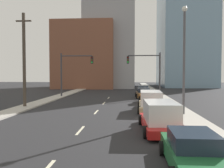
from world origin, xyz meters
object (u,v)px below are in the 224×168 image
object	(u,v)px
traffic_signal_right	(150,68)
sedan_green	(193,152)
sedan_brown	(143,93)
traffic_signal_left	(70,68)
street_lamp	(184,53)
sedan_teal	(143,90)
box_truck_red	(160,117)
sedan_orange	(148,97)
box_truck_tan	(151,101)
utility_pole_left_mid	(24,59)

from	to	relation	value
traffic_signal_right	sedan_green	xyz separation A→B (m)	(-0.69, -27.65, -3.64)
sedan_brown	traffic_signal_left	bearing A→B (deg)	174.33
traffic_signal_right	street_lamp	world-z (taller)	street_lamp
sedan_teal	sedan_brown	bearing A→B (deg)	-92.42
sedan_green	box_truck_red	bearing A→B (deg)	94.89
street_lamp	sedan_green	world-z (taller)	street_lamp
sedan_orange	sedan_teal	distance (m)	12.70
street_lamp	traffic_signal_left	bearing A→B (deg)	130.05
street_lamp	sedan_green	distance (m)	12.82
box_truck_tan	sedan_teal	distance (m)	19.11
traffic_signal_right	sedan_brown	bearing A→B (deg)	-143.99
traffic_signal_right	sedan_green	distance (m)	27.90
utility_pole_left_mid	traffic_signal_left	bearing A→B (deg)	81.15
sedan_green	box_truck_tan	bearing A→B (deg)	91.90
traffic_signal_right	sedan_orange	size ratio (longest dim) A/B	1.46
traffic_signal_right	sedan_teal	bearing A→B (deg)	97.57
box_truck_red	sedan_brown	xyz separation A→B (m)	(0.10, 20.99, -0.22)
box_truck_red	sedan_teal	bearing A→B (deg)	87.50
street_lamp	sedan_green	bearing A→B (deg)	-100.38
traffic_signal_right	utility_pole_left_mid	bearing A→B (deg)	-138.76
utility_pole_left_mid	box_truck_tan	bearing A→B (deg)	-6.88
traffic_signal_left	sedan_green	world-z (taller)	traffic_signal_left
street_lamp	box_truck_tan	size ratio (longest dim) A/B	1.40
box_truck_red	sedan_brown	size ratio (longest dim) A/B	1.28
traffic_signal_left	utility_pole_left_mid	bearing A→B (deg)	-98.85
traffic_signal_left	box_truck_tan	bearing A→B (deg)	-51.46
traffic_signal_left	traffic_signal_right	bearing A→B (deg)	0.00
sedan_green	sedan_orange	bearing A→B (deg)	90.65
box_truck_tan	sedan_brown	bearing A→B (deg)	92.21
box_truck_tan	traffic_signal_right	bearing A→B (deg)	87.80
box_truck_red	sedan_brown	distance (m)	20.99
sedan_brown	sedan_teal	size ratio (longest dim) A/B	0.96
traffic_signal_left	box_truck_tan	xyz separation A→B (m)	(10.81, -13.57, -3.37)
utility_pole_left_mid	street_lamp	bearing A→B (deg)	-14.09
sedan_orange	street_lamp	bearing A→B (deg)	-78.48
utility_pole_left_mid	street_lamp	xyz separation A→B (m)	(15.20, -3.81, 0.24)
traffic_signal_left	sedan_teal	xyz separation A→B (m)	(11.13, 5.54, -3.62)
street_lamp	sedan_green	size ratio (longest dim) A/B	1.91
traffic_signal_left	box_truck_red	xyz separation A→B (m)	(10.71, -21.75, -3.39)
sedan_green	box_truck_red	xyz separation A→B (m)	(-0.46, 5.90, 0.24)
utility_pole_left_mid	sedan_green	world-z (taller)	utility_pole_left_mid
box_truck_red	sedan_orange	distance (m)	14.59
box_truck_red	sedan_brown	bearing A→B (deg)	88.09
traffic_signal_left	sedan_brown	world-z (taller)	traffic_signal_left
sedan_brown	box_truck_tan	bearing A→B (deg)	-91.65
traffic_signal_left	box_truck_red	world-z (taller)	traffic_signal_left
street_lamp	sedan_orange	distance (m)	10.03
traffic_signal_right	box_truck_red	world-z (taller)	traffic_signal_right
utility_pole_left_mid	box_truck_tan	xyz separation A→B (m)	(12.69, -1.53, -4.03)
traffic_signal_right	box_truck_tan	world-z (taller)	traffic_signal_right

